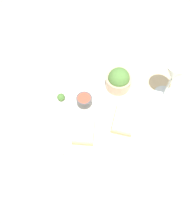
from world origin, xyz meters
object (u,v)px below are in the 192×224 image
(cheese_toast_near, at_px, (84,130))
(wine_glass, at_px, (174,73))
(salad_bowl, at_px, (119,80))
(sauce_ramekin, at_px, (84,100))
(cheese_toast_far, at_px, (124,120))

(cheese_toast_near, height_order, wine_glass, wine_glass)
(salad_bowl, relative_size, cheese_toast_near, 0.77)
(sauce_ramekin, bearing_deg, wine_glass, -101.87)
(sauce_ramekin, relative_size, cheese_toast_near, 0.46)
(sauce_ramekin, height_order, cheese_toast_near, sauce_ramekin)
(cheese_toast_far, xyz_separation_m, wine_glass, (0.06, -0.19, 0.09))
(cheese_toast_near, bearing_deg, salad_bowl, -53.54)
(cheese_toast_near, distance_m, wine_glass, 0.34)
(cheese_toast_near, height_order, cheese_toast_far, same)
(wine_glass, bearing_deg, salad_bowl, 59.82)
(salad_bowl, height_order, cheese_toast_near, salad_bowl)
(salad_bowl, xyz_separation_m, sauce_ramekin, (-0.03, 0.14, -0.02))
(salad_bowl, height_order, wine_glass, wine_glass)
(cheese_toast_far, bearing_deg, sauce_ramekin, 39.94)
(cheese_toast_far, relative_size, wine_glass, 0.73)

